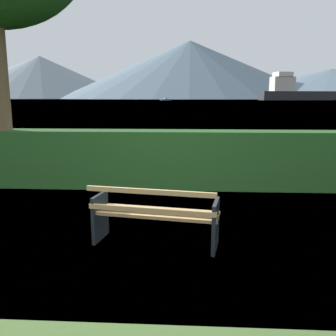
{
  "coord_description": "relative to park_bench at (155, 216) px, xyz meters",
  "views": [
    {
      "loc": [
        0.45,
        -4.91,
        2.04
      ],
      "look_at": [
        0.0,
        2.9,
        0.53
      ],
      "focal_mm": 39.4,
      "sensor_mm": 36.0,
      "label": 1
    }
  ],
  "objects": [
    {
      "name": "ground_plane",
      "position": [
        0.01,
        0.06,
        -0.43
      ],
      "size": [
        1400.0,
        1400.0,
        0.0
      ],
      "primitive_type": "plane",
      "color": "#4C6B33"
    },
    {
      "name": "park_bench",
      "position": [
        0.0,
        0.0,
        0.0
      ],
      "size": [
        1.82,
        0.86,
        0.87
      ],
      "color": "tan",
      "rests_on": "ground_plane"
    },
    {
      "name": "hedge_row",
      "position": [
        0.01,
        3.42,
        0.22
      ],
      "size": [
        8.8,
        0.76,
        1.3
      ],
      "primitive_type": "cube",
      "color": "#285B23",
      "rests_on": "ground_plane"
    },
    {
      "name": "cargo_ship_large",
      "position": [
        85.08,
        267.81,
        4.96
      ],
      "size": [
        84.67,
        28.12,
        19.25
      ],
      "color": "#232328",
      "rests_on": "water_surface"
    },
    {
      "name": "distant_hills",
      "position": [
        -12.72,
        545.49,
        33.19
      ],
      "size": [
        749.44,
        369.42,
        80.63
      ],
      "color": "gray",
      "rests_on": "ground_plane"
    },
    {
      "name": "fishing_boat_near",
      "position": [
        -15.54,
        247.01,
        0.09
      ],
      "size": [
        7.66,
        5.48,
        1.47
      ],
      "color": "#335693",
      "rests_on": "water_surface"
    },
    {
      "name": "water_surface",
      "position": [
        0.01,
        308.16,
        -0.43
      ],
      "size": [
        620.0,
        620.0,
        0.0
      ],
      "primitive_type": "plane",
      "color": "#7A99A8",
      "rests_on": "ground_plane"
    }
  ]
}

